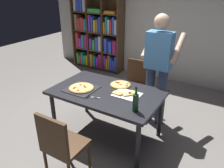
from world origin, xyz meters
TOP-DOWN VIEW (x-y plane):
  - ground_plane at (0.00, 0.00)m, footprint 12.00×12.00m
  - back_wall at (0.00, 2.60)m, footprint 6.40×0.10m
  - dining_table at (0.00, 0.00)m, footprint 1.52×0.94m
  - chair_near_camera at (-0.00, -0.96)m, footprint 0.42×0.42m
  - chair_far_side at (0.00, 0.96)m, footprint 0.42×0.42m
  - bookshelf at (-1.78, 2.37)m, footprint 1.40×0.35m
  - person_serving_pizza at (0.46, 0.74)m, footprint 0.55×0.54m
  - pepperoni_pizza_on_tray at (-0.34, -0.13)m, footprint 0.41×0.41m
  - pizza_slices_on_towel at (0.30, 0.04)m, footprint 0.37×0.28m
  - wine_bottle at (0.57, -0.27)m, footprint 0.07×0.07m
  - kitchen_scissors at (-0.08, -0.27)m, footprint 0.20×0.11m
  - second_pizza_plain at (0.08, 0.26)m, footprint 0.30×0.30m

SIDE VIEW (x-z plane):
  - ground_plane at x=0.00m, z-range 0.00..0.00m
  - chair_near_camera at x=0.00m, z-range 0.06..0.96m
  - chair_far_side at x=0.00m, z-range 0.06..0.96m
  - dining_table at x=0.00m, z-range 0.30..1.05m
  - kitchen_scissors at x=-0.08m, z-range 0.75..0.76m
  - pizza_slices_on_towel at x=0.30m, z-range 0.75..0.78m
  - second_pizza_plain at x=0.08m, z-range 0.75..0.78m
  - pepperoni_pizza_on_tray at x=-0.34m, z-range 0.75..0.78m
  - wine_bottle at x=0.57m, z-range 0.71..1.03m
  - bookshelf at x=-1.78m, z-range -0.08..1.87m
  - person_serving_pizza at x=0.46m, z-range 0.12..1.87m
  - back_wall at x=0.00m, z-range 0.00..2.80m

